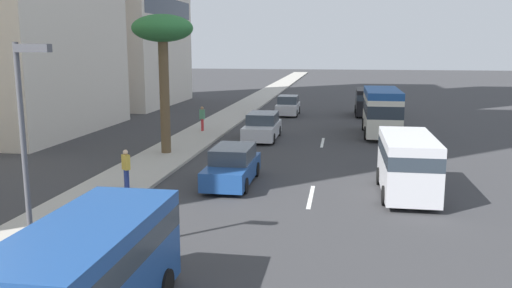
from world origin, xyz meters
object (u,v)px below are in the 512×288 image
Objects in this scene: palm_tree at (163,35)px; car_fourth at (262,127)px; pedestrian_near_lamp at (126,167)px; street_lamp at (27,126)px; van_lead at (408,162)px; car_fifth at (288,106)px; pedestrian_by_tree at (202,117)px; van_sixth at (89,271)px; van_seventh at (369,100)px; car_third at (232,166)px; minibus_second at (382,110)px.

car_fourth is at bearing -36.93° from palm_tree.
pedestrian_near_lamp is 7.80m from street_lamp.
van_lead is 1.24× the size of car_fifth.
car_fourth is 0.67× the size of palm_tree.
car_fourth is 9.04m from palm_tree.
van_sixth is at bearing -72.51° from pedestrian_by_tree.
car_third is at bearing 164.17° from van_seventh.
minibus_second is 1.15× the size of street_lamp.
palm_tree reaches higher than car_fifth.
minibus_second is 15.15m from palm_tree.
car_fourth is at bearing -65.86° from pedestrian_near_lamp.
car_fifth reaches higher than car_third.
pedestrian_by_tree is at bearing -47.59° from pedestrian_near_lamp.
minibus_second is at bearing 0.01° from van_lead.
pedestrian_by_tree is (24.72, 4.28, -0.28)m from van_sixth.
car_fourth is 11.96m from car_fifth.
minibus_second is 11.77m from pedestrian_by_tree.
van_sixth is at bearing 148.29° from pedestrian_near_lamp.
car_third is 0.95× the size of car_fourth.
car_fifth is at bearing 16.58° from van_lead.
street_lamp reaches higher than pedestrian_by_tree.
street_lamp is at bearing -8.28° from car_fourth.
street_lamp is at bearing -174.60° from palm_tree.
van_seventh is 2.95× the size of pedestrian_near_lamp.
car_fourth is 14.49m from van_seventh.
van_lead reaches higher than pedestrian_near_lamp.
car_fifth is 6.74m from van_seventh.
car_fourth is 13.42m from pedestrian_near_lamp.
car_third is 0.86× the size of van_sixth.
minibus_second is at bearing 12.56° from pedestrian_by_tree.
car_third is at bearing 152.72° from minibus_second.
van_seventh is at bearing 51.64° from pedestrian_by_tree.
van_lead is at bearing -50.32° from street_lamp.
minibus_second reaches higher than van_lead.
street_lamp reaches higher than pedestrian_near_lamp.
van_sixth reaches higher than pedestrian_near_lamp.
car_fifth is at bearing 73.16° from pedestrian_by_tree.
pedestrian_by_tree is (-10.28, 4.68, 0.28)m from car_fifth.
car_fifth is at bearing -14.86° from palm_tree.
car_third is 4.36m from pedestrian_near_lamp.
van_sixth reaches higher than car_fourth.
van_lead is 10.99m from pedestrian_near_lamp.
palm_tree is at bearing -36.93° from car_fourth.
van_lead is 14.02m from palm_tree.
minibus_second is at bearing 109.87° from car_fourth.
palm_tree is (-8.42, 11.72, 4.62)m from minibus_second.
van_lead reaches higher than car_fifth.
car_fifth is (9.28, 7.02, -0.88)m from minibus_second.
car_fourth is 23.05m from van_sixth.
car_third is at bearing -113.58° from pedestrian_near_lamp.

